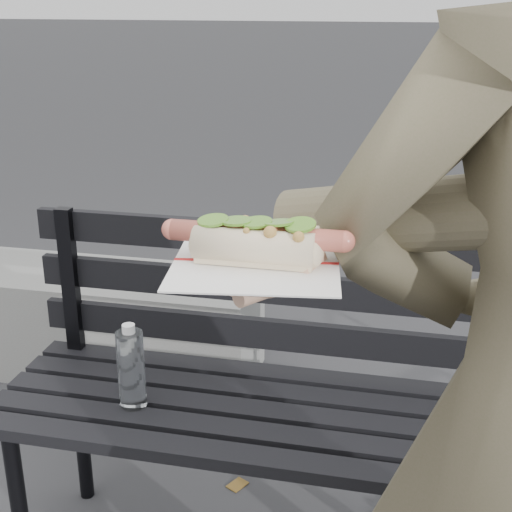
{
  "coord_description": "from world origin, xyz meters",
  "views": [
    {
      "loc": [
        0.23,
        -0.67,
        1.4
      ],
      "look_at": [
        0.07,
        0.08,
        1.12
      ],
      "focal_mm": 50.0,
      "sensor_mm": 36.0,
      "label": 1
    }
  ],
  "objects": [
    {
      "name": "concrete_block",
      "position": [
        -0.89,
        1.65,
        0.2
      ],
      "size": [
        1.2,
        0.4,
        0.4
      ],
      "primitive_type": "cube",
      "color": "slate",
      "rests_on": "ground"
    },
    {
      "name": "held_hotdog",
      "position": [
        0.25,
        0.14,
        1.15
      ],
      "size": [
        0.62,
        0.3,
        0.2
      ],
      "color": "brown"
    },
    {
      "name": "park_bench",
      "position": [
        0.02,
        0.82,
        0.52
      ],
      "size": [
        1.5,
        0.44,
        0.88
      ],
      "color": "black",
      "rests_on": "ground"
    }
  ]
}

